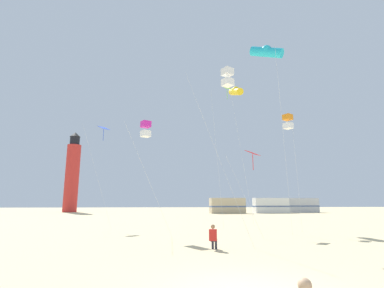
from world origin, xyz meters
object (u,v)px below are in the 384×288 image
object	(u,v)px
kite_diamond_scarlet	(252,156)
kite_box_orange	(288,122)
kite_box_white	(227,77)
rv_van_silver	(301,205)
kite_diamond_blue	(103,132)
kite_box_magenta	(146,129)
rv_van_white	(271,206)
kite_flyer_standing	(213,236)
rv_van_tan	(227,206)
kite_diamond_lime	(226,94)
lighthouse_distant	(72,174)
kite_tube_gold	(236,91)
kite_tube_cyan	(266,52)

from	to	relation	value
kite_diamond_scarlet	kite_box_orange	bearing A→B (deg)	24.72
kite_box_white	rv_van_silver	distance (m)	47.56
kite_diamond_blue	kite_box_magenta	size ratio (longest dim) A/B	1.16
kite_diamond_blue	rv_van_white	bearing A→B (deg)	47.53
kite_box_magenta	rv_van_white	xyz separation A→B (m)	(21.57, 34.64, -5.91)
kite_flyer_standing	rv_van_white	xyz separation A→B (m)	(17.83, 41.12, 0.78)
kite_diamond_blue	kite_box_magenta	xyz separation A→B (m)	(4.31, -6.37, -1.24)
kite_box_orange	rv_van_white	bearing A→B (deg)	72.63
rv_van_tan	rv_van_white	world-z (taller)	same
kite_box_magenta	rv_van_tan	xyz separation A→B (m)	(13.05, 33.86, -5.91)
kite_diamond_lime	lighthouse_distant	size ratio (longest dim) A/B	0.79
lighthouse_distant	rv_van_white	world-z (taller)	lighthouse_distant
kite_box_white	kite_diamond_lime	world-z (taller)	kite_diamond_lime
kite_tube_gold	kite_box_magenta	bearing A→B (deg)	-142.11
kite_diamond_lime	rv_van_silver	bearing A→B (deg)	55.23
lighthouse_distant	rv_van_tan	xyz separation A→B (m)	(30.97, -9.27, -6.45)
kite_tube_gold	kite_box_orange	world-z (taller)	kite_tube_gold
kite_diamond_blue	kite_box_magenta	bearing A→B (deg)	-55.93
kite_diamond_blue	kite_diamond_scarlet	distance (m)	14.16
kite_diamond_blue	kite_box_white	world-z (taller)	kite_box_white
kite_box_white	kite_tube_gold	world-z (taller)	kite_tube_gold
kite_diamond_blue	kite_diamond_scarlet	size ratio (longest dim) A/B	1.58
rv_van_silver	lighthouse_distant	bearing A→B (deg)	167.75
kite_flyer_standing	rv_van_tan	bearing A→B (deg)	-83.49
kite_diamond_scarlet	kite_box_orange	xyz separation A→B (m)	(3.48, 1.60, 2.99)
lighthouse_distant	kite_diamond_scarlet	bearing A→B (deg)	-59.87
kite_flyer_standing	kite_diamond_lime	xyz separation A→B (m)	(3.46, 12.36, 11.78)
kite_tube_gold	lighthouse_distant	distance (m)	45.38
rv_van_silver	kite_box_magenta	bearing A→B (deg)	-132.46
kite_diamond_blue	kite_box_white	bearing A→B (deg)	-46.47
kite_diamond_blue	kite_box_orange	xyz separation A→B (m)	(15.32, -5.49, -0.18)
kite_box_magenta	kite_diamond_scarlet	size ratio (longest dim) A/B	1.37
kite_tube_cyan	rv_van_white	xyz separation A→B (m)	(12.80, 35.88, -11.72)
kite_flyer_standing	rv_van_tan	distance (m)	41.40
kite_box_magenta	rv_van_tan	bearing A→B (deg)	68.93
kite_box_magenta	kite_box_orange	size ratio (longest dim) A/B	0.88
kite_tube_cyan	kite_box_white	bearing A→B (deg)	-145.48
kite_box_white	kite_tube_gold	size ratio (longest dim) A/B	0.76
kite_flyer_standing	rv_van_silver	size ratio (longest dim) A/B	0.18
kite_flyer_standing	kite_box_orange	distance (m)	12.93
kite_box_magenta	lighthouse_distant	world-z (taller)	lighthouse_distant
kite_flyer_standing	rv_van_white	size ratio (longest dim) A/B	0.18
kite_diamond_blue	kite_tube_gold	distance (m)	13.39
kite_box_white	kite_tube_cyan	size ratio (longest dim) A/B	0.76
rv_van_white	rv_van_tan	bearing A→B (deg)	-175.39
kite_box_white	rv_van_tan	xyz separation A→B (m)	(7.81, 37.53, -8.47)
kite_tube_cyan	rv_van_silver	bearing A→B (deg)	62.38
kite_box_white	kite_diamond_scarlet	world-z (taller)	kite_box_white
kite_diamond_blue	kite_diamond_scarlet	bearing A→B (deg)	-30.92
kite_flyer_standing	kite_diamond_scarlet	distance (m)	8.38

